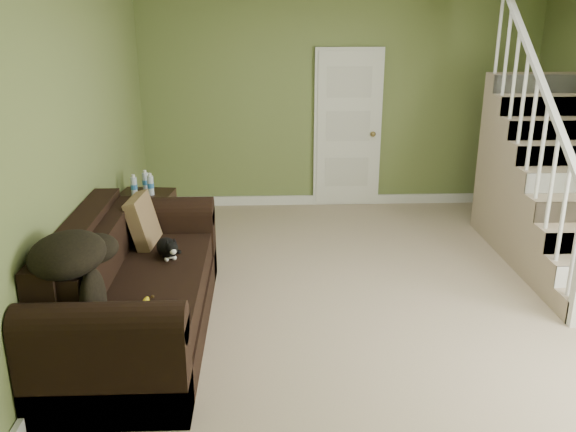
{
  "coord_description": "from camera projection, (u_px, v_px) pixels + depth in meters",
  "views": [
    {
      "loc": [
        -0.97,
        -4.97,
        2.48
      ],
      "look_at": [
        -0.77,
        0.1,
        0.74
      ],
      "focal_mm": 38.0,
      "sensor_mm": 36.0,
      "label": 1
    }
  ],
  "objects": [
    {
      "name": "door",
      "position": [
        348.0,
        129.0,
        7.78
      ],
      "size": [
        0.86,
        0.12,
        2.02
      ],
      "color": "white",
      "rests_on": "floor"
    },
    {
      "name": "throw_blanket",
      "position": [
        67.0,
        254.0,
        3.9
      ],
      "size": [
        0.49,
        0.64,
        0.26
      ],
      "primitive_type": "ellipsoid",
      "rotation": [
        0.0,
        0.0,
        0.04
      ],
      "color": "black",
      "rests_on": "sofa"
    },
    {
      "name": "baseboard_left",
      "position": [
        98.0,
        294.0,
        5.43
      ],
      "size": [
        0.04,
        5.5,
        0.12
      ],
      "primitive_type": "cube",
      "color": "white",
      "rests_on": "floor"
    },
    {
      "name": "sofa",
      "position": [
        132.0,
        293.0,
        4.77
      ],
      "size": [
        1.04,
        2.4,
        0.95
      ],
      "color": "black",
      "rests_on": "floor"
    },
    {
      "name": "side_table",
      "position": [
        147.0,
        223.0,
        6.42
      ],
      "size": [
        0.6,
        0.6,
        0.87
      ],
      "rotation": [
        0.0,
        0.0,
        -0.12
      ],
      "color": "black",
      "rests_on": "floor"
    },
    {
      "name": "wall_back",
      "position": [
        340.0,
        106.0,
        7.72
      ],
      "size": [
        5.0,
        0.04,
        2.6
      ],
      "primitive_type": "cube",
      "color": "olive",
      "rests_on": "floor"
    },
    {
      "name": "staircase",
      "position": [
        550.0,
        194.0,
        6.32
      ],
      "size": [
        1.0,
        2.51,
        2.82
      ],
      "color": "tan",
      "rests_on": "floor"
    },
    {
      "name": "banana",
      "position": [
        146.0,
        303.0,
        4.23
      ],
      "size": [
        0.05,
        0.17,
        0.05
      ],
      "primitive_type": "ellipsoid",
      "rotation": [
        0.0,
        0.0,
        0.01
      ],
      "color": "gold",
      "rests_on": "sofa"
    },
    {
      "name": "wall_left",
      "position": [
        79.0,
        158.0,
        5.02
      ],
      "size": [
        0.04,
        5.5,
        2.6
      ],
      "primitive_type": "cube",
      "color": "olive",
      "rests_on": "floor"
    },
    {
      "name": "floor",
      "position": [
        373.0,
        295.0,
        5.54
      ],
      "size": [
        5.0,
        5.5,
        0.01
      ],
      "primitive_type": "cube",
      "color": "tan",
      "rests_on": "ground"
    },
    {
      "name": "cat",
      "position": [
        167.0,
        248.0,
        5.03
      ],
      "size": [
        0.29,
        0.43,
        0.21
      ],
      "rotation": [
        0.0,
        0.0,
        0.4
      ],
      "color": "black",
      "rests_on": "sofa"
    },
    {
      "name": "wall_front",
      "position": [
        501.0,
        309.0,
        2.52
      ],
      "size": [
        5.0,
        0.04,
        2.6
      ],
      "primitive_type": "cube",
      "color": "olive",
      "rests_on": "floor"
    },
    {
      "name": "baseboard_back",
      "position": [
        338.0,
        199.0,
        8.09
      ],
      "size": [
        5.0,
        0.04,
        0.12
      ],
      "primitive_type": "cube",
      "color": "white",
      "rests_on": "floor"
    },
    {
      "name": "throw_pillow",
      "position": [
        143.0,
        221.0,
        5.3
      ],
      "size": [
        0.25,
        0.46,
        0.46
      ],
      "primitive_type": "cube",
      "rotation": [
        0.0,
        -0.24,
        -0.08
      ],
      "color": "#46331C",
      "rests_on": "sofa"
    }
  ]
}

